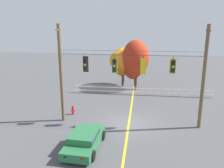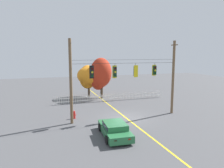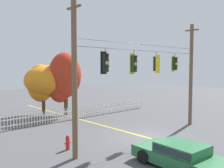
# 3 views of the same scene
# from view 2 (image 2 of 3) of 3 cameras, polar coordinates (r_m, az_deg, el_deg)

# --- Properties ---
(ground) EXTENTS (80.00, 80.00, 0.00)m
(ground) POSITION_cam_2_polar(r_m,az_deg,el_deg) (21.53, 3.79, -9.20)
(ground) COLOR #4C4C4F
(lane_centerline_stripe) EXTENTS (0.16, 36.00, 0.01)m
(lane_centerline_stripe) POSITION_cam_2_polar(r_m,az_deg,el_deg) (21.53, 3.79, -9.19)
(lane_centerline_stripe) COLOR gold
(lane_centerline_stripe) RESTS_ON ground
(signal_support_span) EXTENTS (11.15, 1.10, 7.83)m
(signal_support_span) POSITION_cam_2_polar(r_m,az_deg,el_deg) (20.68, 3.89, 1.41)
(signal_support_span) COLOR brown
(signal_support_span) RESTS_ON ground
(traffic_signal_southbound_primary) EXTENTS (0.43, 0.38, 1.40)m
(traffic_signal_southbound_primary) POSITION_cam_2_polar(r_m,az_deg,el_deg) (19.58, -5.53, 3.28)
(traffic_signal_southbound_primary) COLOR black
(traffic_signal_westbound_side) EXTENTS (0.43, 0.38, 1.44)m
(traffic_signal_westbound_side) POSITION_cam_2_polar(r_m,az_deg,el_deg) (20.20, 0.80, 3.37)
(traffic_signal_westbound_side) COLOR black
(traffic_signal_northbound_primary) EXTENTS (0.43, 0.38, 1.41)m
(traffic_signal_northbound_primary) POSITION_cam_2_polar(r_m,az_deg,el_deg) (20.99, 6.44, 3.54)
(traffic_signal_northbound_primary) COLOR black
(traffic_signal_northbound_secondary) EXTENTS (0.43, 0.38, 1.35)m
(traffic_signal_northbound_secondary) POSITION_cam_2_polar(r_m,az_deg,el_deg) (22.00, 11.60, 3.72)
(traffic_signal_northbound_secondary) COLOR black
(white_picket_fence) EXTENTS (15.40, 0.06, 1.04)m
(white_picket_fence) POSITION_cam_2_polar(r_m,az_deg,el_deg) (28.79, -0.15, -3.61)
(white_picket_fence) COLOR white
(white_picket_fence) RESTS_ON ground
(autumn_maple_near_fence) EXTENTS (4.13, 3.97, 4.79)m
(autumn_maple_near_fence) POSITION_cam_2_polar(r_m,az_deg,el_deg) (31.23, -6.06, 2.23)
(autumn_maple_near_fence) COLOR #473828
(autumn_maple_near_fence) RESTS_ON ground
(autumn_maple_mid) EXTENTS (3.14, 3.05, 5.91)m
(autumn_maple_mid) POSITION_cam_2_polar(r_m,az_deg,el_deg) (30.19, -3.33, 2.72)
(autumn_maple_mid) COLOR #473828
(autumn_maple_mid) RESTS_ON ground
(parked_car) EXTENTS (2.22, 4.42, 1.15)m
(parked_car) POSITION_cam_2_polar(r_m,az_deg,el_deg) (16.77, 0.73, -12.17)
(parked_car) COLOR #286B3D
(parked_car) RESTS_ON ground
(fire_hydrant) EXTENTS (0.38, 0.22, 0.82)m
(fire_hydrant) POSITION_cam_2_polar(r_m,az_deg,el_deg) (21.43, -10.29, -8.28)
(fire_hydrant) COLOR red
(fire_hydrant) RESTS_ON ground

